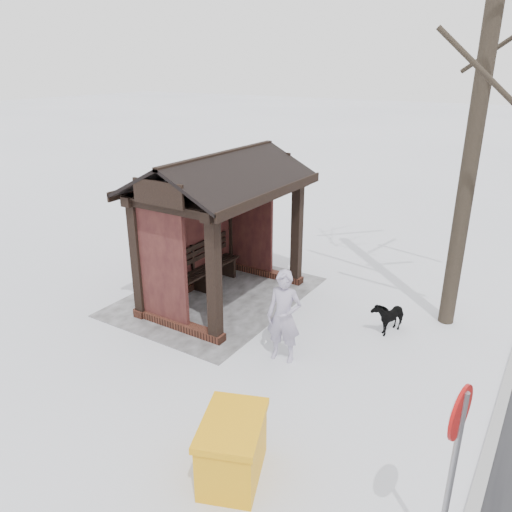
{
  "coord_description": "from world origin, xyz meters",
  "views": [
    {
      "loc": [
        7.69,
        5.69,
        4.68
      ],
      "look_at": [
        0.01,
        0.8,
        1.14
      ],
      "focal_mm": 35.0,
      "sensor_mm": 36.0,
      "label": 1
    }
  ],
  "objects_px": {
    "grit_bin": "(232,448)",
    "bus_shelter": "(215,198)",
    "dog": "(389,315)",
    "pedestrian": "(284,316)",
    "road_sign": "(456,439)"
  },
  "relations": [
    {
      "from": "grit_bin",
      "to": "bus_shelter",
      "type": "bearing_deg",
      "value": -162.78
    },
    {
      "from": "bus_shelter",
      "to": "dog",
      "type": "height_order",
      "value": "bus_shelter"
    },
    {
      "from": "bus_shelter",
      "to": "grit_bin",
      "type": "bearing_deg",
      "value": 38.53
    },
    {
      "from": "pedestrian",
      "to": "grit_bin",
      "type": "xyz_separation_m",
      "value": [
        2.55,
        0.75,
        -0.4
      ]
    },
    {
      "from": "pedestrian",
      "to": "grit_bin",
      "type": "distance_m",
      "value": 2.69
    },
    {
      "from": "pedestrian",
      "to": "grit_bin",
      "type": "height_order",
      "value": "pedestrian"
    },
    {
      "from": "pedestrian",
      "to": "road_sign",
      "type": "xyz_separation_m",
      "value": [
        2.35,
        3.1,
        0.71
      ]
    },
    {
      "from": "dog",
      "to": "bus_shelter",
      "type": "bearing_deg",
      "value": -155.2
    },
    {
      "from": "bus_shelter",
      "to": "grit_bin",
      "type": "xyz_separation_m",
      "value": [
        3.88,
        3.09,
        -1.76
      ]
    },
    {
      "from": "pedestrian",
      "to": "dog",
      "type": "bearing_deg",
      "value": 47.55
    },
    {
      "from": "bus_shelter",
      "to": "pedestrian",
      "type": "bearing_deg",
      "value": 60.38
    },
    {
      "from": "dog",
      "to": "grit_bin",
      "type": "distance_m",
      "value": 4.45
    },
    {
      "from": "pedestrian",
      "to": "dog",
      "type": "distance_m",
      "value": 2.27
    },
    {
      "from": "bus_shelter",
      "to": "grit_bin",
      "type": "distance_m",
      "value": 5.27
    },
    {
      "from": "grit_bin",
      "to": "pedestrian",
      "type": "bearing_deg",
      "value": 175.04
    }
  ]
}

